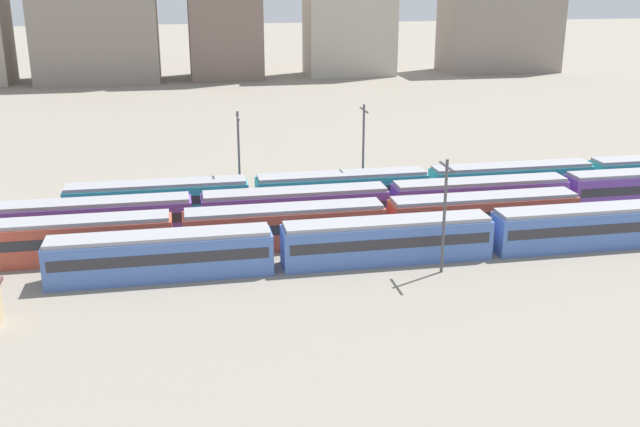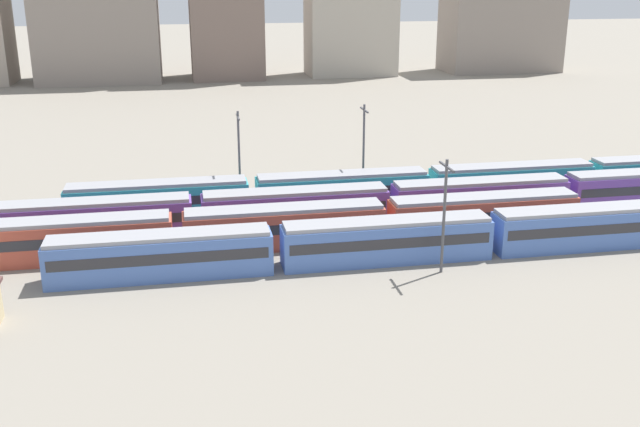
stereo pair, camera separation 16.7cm
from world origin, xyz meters
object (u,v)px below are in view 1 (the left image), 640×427
(train_track_3, at_px, (511,181))
(catenary_pole_2, at_px, (445,211))
(train_track_0, at_px, (491,233))
(train_track_1, at_px, (285,226))
(train_track_2, at_px, (390,202))
(catenary_pole_1, at_px, (239,154))
(catenary_pole_3, at_px, (363,147))

(train_track_3, xyz_separation_m, catenary_pole_2, (-14.63, -18.82, 3.43))
(train_track_0, distance_m, train_track_1, 18.25)
(train_track_2, xyz_separation_m, catenary_pole_2, (0.58, -13.62, 3.43))
(train_track_2, height_order, catenary_pole_1, catenary_pole_1)
(catenary_pole_2, bearing_deg, catenary_pole_3, 93.29)
(train_track_3, relative_size, catenary_pole_1, 9.33)
(train_track_0, distance_m, catenary_pole_1, 27.76)
(train_track_2, relative_size, catenary_pole_3, 7.27)
(catenary_pole_1, distance_m, catenary_pole_3, 13.42)
(train_track_3, distance_m, catenary_pole_1, 29.69)
(catenary_pole_2, distance_m, catenary_pole_3, 21.98)
(train_track_1, bearing_deg, catenary_pole_2, -35.43)
(train_track_1, xyz_separation_m, catenary_pole_3, (10.58, 13.52, 3.79))
(train_track_3, relative_size, catenary_pole_3, 9.11)
(catenary_pole_2, bearing_deg, train_track_1, 144.57)
(catenary_pole_1, height_order, catenary_pole_3, catenary_pole_3)
(train_track_0, height_order, catenary_pole_3, catenary_pole_3)
(train_track_1, bearing_deg, train_track_2, 24.78)
(train_track_2, height_order, train_track_3, same)
(train_track_1, bearing_deg, catenary_pole_1, 102.05)
(train_track_2, bearing_deg, catenary_pole_2, -87.58)
(train_track_1, xyz_separation_m, train_track_3, (26.47, 10.40, 0.00))
(catenary_pole_2, bearing_deg, catenary_pole_1, 124.02)
(train_track_3, bearing_deg, train_track_2, -161.12)
(catenary_pole_2, height_order, catenary_pole_3, catenary_pole_3)
(train_track_3, bearing_deg, train_track_1, -158.55)
(train_track_3, bearing_deg, catenary_pole_1, 174.28)
(catenary_pole_2, bearing_deg, train_track_3, 52.15)
(train_track_2, bearing_deg, train_track_0, -59.05)
(train_track_0, relative_size, train_track_2, 1.00)
(train_track_1, xyz_separation_m, catenary_pole_1, (-2.85, 13.33, 3.66))
(train_track_1, distance_m, train_track_2, 12.40)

